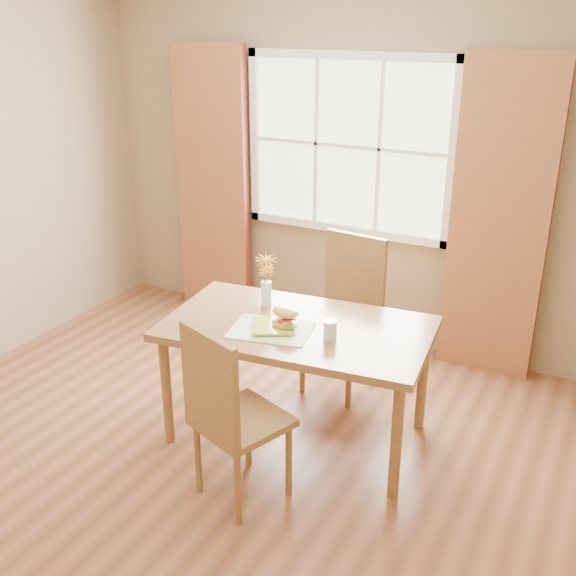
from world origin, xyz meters
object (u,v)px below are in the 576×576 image
Objects in this scene: chair_near at (228,410)px; water_glass at (330,331)px; croissant_sandwich at (285,318)px; dining_table at (297,337)px; chair_far at (347,306)px; flower_vase at (266,276)px.

water_glass is at bearing 86.10° from chair_near.
dining_table is at bearing 76.94° from croissant_sandwich.
water_glass is (0.27, 0.02, -0.02)m from croissant_sandwich.
chair_near reaches higher than water_glass.
chair_far is 0.84m from croissant_sandwich.
dining_table is at bearing -27.48° from flower_vase.
flower_vase is at bearing 139.77° from croissant_sandwich.
water_glass is 0.60m from flower_vase.
croissant_sandwich is (-0.04, -0.81, 0.24)m from chair_far.
chair_far reaches higher than chair_near.
croissant_sandwich is at bearing -112.41° from dining_table.
chair_far is at bearing 106.44° from water_glass.
croissant_sandwich is at bearing -86.68° from chair_far.
croissant_sandwich is 0.53× the size of flower_vase.
flower_vase is (-0.26, 0.25, 0.12)m from croissant_sandwich.
chair_far is at bearing 108.16° from chair_near.
flower_vase reaches higher than dining_table.
flower_vase is (-0.29, 0.15, 0.27)m from dining_table.
dining_table is 9.25× the size of croissant_sandwich.
dining_table is 0.71m from chair_near.
chair_far is at bearing 90.24° from croissant_sandwich.
chair_far is 0.73m from flower_vase.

